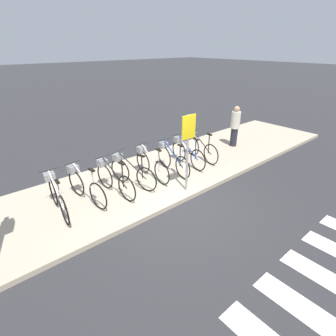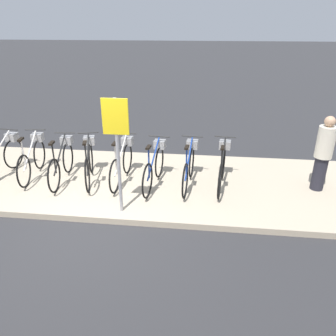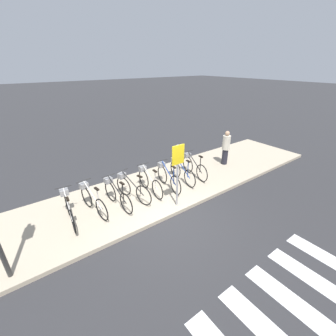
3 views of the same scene
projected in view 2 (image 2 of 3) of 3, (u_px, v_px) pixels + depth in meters
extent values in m
plane|color=#2D2D30|center=(86.00, 223.00, 5.89)|extent=(120.00, 120.00, 0.00)
cube|color=#B7A88E|center=(111.00, 180.00, 7.32)|extent=(16.84, 3.20, 0.12)
torus|color=black|center=(14.00, 154.00, 7.69)|extent=(0.10, 0.70, 0.70)
cylinder|color=#262626|center=(9.00, 129.00, 7.44)|extent=(0.46, 0.07, 0.02)
cube|color=gray|center=(12.00, 137.00, 7.57)|extent=(0.26, 0.22, 0.18)
torus|color=black|center=(24.00, 171.00, 6.79)|extent=(0.13, 0.70, 0.70)
torus|color=black|center=(40.00, 154.00, 7.67)|extent=(0.13, 0.70, 0.70)
cylinder|color=silver|center=(30.00, 150.00, 7.11)|extent=(0.17, 0.97, 0.59)
cylinder|color=silver|center=(24.00, 155.00, 6.78)|extent=(0.04, 0.04, 0.63)
cube|color=black|center=(21.00, 139.00, 6.64)|extent=(0.10, 0.21, 0.04)
cylinder|color=#262626|center=(35.00, 130.00, 7.42)|extent=(0.46, 0.09, 0.02)
cube|color=gray|center=(37.00, 137.00, 7.55)|extent=(0.27, 0.23, 0.18)
torus|color=black|center=(54.00, 176.00, 6.59)|extent=(0.11, 0.70, 0.70)
torus|color=black|center=(68.00, 158.00, 7.47)|extent=(0.11, 0.70, 0.70)
cylinder|color=black|center=(60.00, 154.00, 6.91)|extent=(0.13, 0.98, 0.59)
cylinder|color=black|center=(54.00, 159.00, 6.58)|extent=(0.04, 0.04, 0.63)
cube|color=black|center=(52.00, 143.00, 6.44)|extent=(0.09, 0.21, 0.04)
cylinder|color=#262626|center=(65.00, 133.00, 7.22)|extent=(0.46, 0.07, 0.02)
cube|color=gray|center=(67.00, 140.00, 7.35)|extent=(0.26, 0.22, 0.18)
torus|color=black|center=(87.00, 176.00, 6.59)|extent=(0.21, 0.69, 0.70)
torus|color=black|center=(91.00, 158.00, 7.46)|extent=(0.21, 0.69, 0.70)
cylinder|color=black|center=(88.00, 154.00, 6.91)|extent=(0.28, 0.95, 0.59)
cylinder|color=black|center=(86.00, 159.00, 6.58)|extent=(0.04, 0.04, 0.63)
cube|color=black|center=(85.00, 143.00, 6.45)|extent=(0.12, 0.21, 0.04)
cylinder|color=#262626|center=(88.00, 133.00, 7.22)|extent=(0.45, 0.14, 0.02)
cube|color=gray|center=(89.00, 140.00, 7.35)|extent=(0.28, 0.25, 0.18)
torus|color=black|center=(115.00, 176.00, 6.56)|extent=(0.06, 0.70, 0.70)
torus|color=black|center=(128.00, 158.00, 7.43)|extent=(0.06, 0.70, 0.70)
cylinder|color=beige|center=(121.00, 154.00, 6.88)|extent=(0.07, 0.98, 0.59)
cylinder|color=beige|center=(116.00, 159.00, 6.55)|extent=(0.03, 0.03, 0.63)
cube|color=black|center=(115.00, 144.00, 6.42)|extent=(0.08, 0.20, 0.04)
cylinder|color=#262626|center=(126.00, 133.00, 7.19)|extent=(0.46, 0.04, 0.02)
cube|color=gray|center=(127.00, 141.00, 7.31)|extent=(0.25, 0.21, 0.18)
torus|color=black|center=(147.00, 181.00, 6.38)|extent=(0.11, 0.70, 0.70)
torus|color=black|center=(159.00, 162.00, 7.24)|extent=(0.11, 0.70, 0.70)
cylinder|color=navy|center=(154.00, 158.00, 6.69)|extent=(0.13, 0.98, 0.59)
cylinder|color=navy|center=(149.00, 163.00, 6.37)|extent=(0.04, 0.04, 0.63)
cube|color=black|center=(148.00, 147.00, 6.23)|extent=(0.09, 0.21, 0.04)
cylinder|color=#262626|center=(159.00, 136.00, 6.99)|extent=(0.46, 0.07, 0.02)
cube|color=gray|center=(160.00, 144.00, 7.12)|extent=(0.26, 0.22, 0.18)
torus|color=black|center=(185.00, 181.00, 6.38)|extent=(0.09, 0.70, 0.70)
torus|color=black|center=(192.00, 162.00, 7.24)|extent=(0.09, 0.70, 0.70)
cylinder|color=navy|center=(189.00, 158.00, 6.69)|extent=(0.11, 0.98, 0.59)
cylinder|color=navy|center=(186.00, 163.00, 6.37)|extent=(0.03, 0.03, 0.63)
cube|color=black|center=(187.00, 147.00, 6.23)|extent=(0.09, 0.20, 0.04)
cylinder|color=#262626|center=(192.00, 136.00, 6.99)|extent=(0.46, 0.06, 0.02)
cube|color=gray|center=(192.00, 144.00, 7.12)|extent=(0.26, 0.22, 0.18)
torus|color=black|center=(220.00, 181.00, 6.35)|extent=(0.11, 0.70, 0.70)
torus|color=black|center=(223.00, 162.00, 7.21)|extent=(0.11, 0.70, 0.70)
cylinder|color=black|center=(223.00, 159.00, 6.67)|extent=(0.14, 0.98, 0.59)
cylinder|color=black|center=(221.00, 164.00, 6.34)|extent=(0.04, 0.04, 0.63)
cube|color=black|center=(223.00, 148.00, 6.21)|extent=(0.09, 0.21, 0.04)
cylinder|color=#262626|center=(225.00, 137.00, 6.97)|extent=(0.46, 0.08, 0.02)
cube|color=gray|center=(225.00, 145.00, 7.09)|extent=(0.26, 0.23, 0.18)
cylinder|color=#23232D|center=(319.00, 173.00, 6.69)|extent=(0.26, 0.26, 0.71)
cylinder|color=beige|center=(326.00, 142.00, 6.41)|extent=(0.34, 0.34, 0.63)
sphere|color=tan|center=(330.00, 121.00, 6.24)|extent=(0.21, 0.21, 0.21)
cylinder|color=#99999E|center=(118.00, 158.00, 5.63)|extent=(0.06, 0.06, 2.08)
cube|color=yellow|center=(115.00, 117.00, 5.30)|extent=(0.44, 0.03, 0.60)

